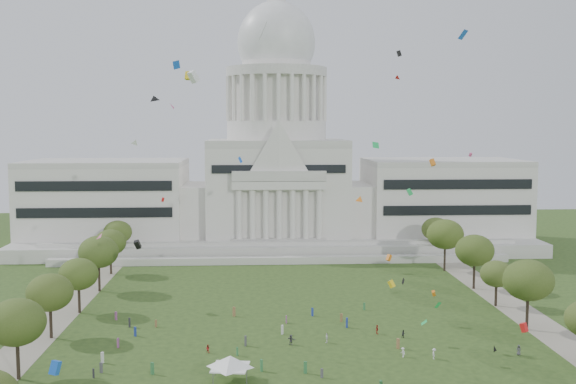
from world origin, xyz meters
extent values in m
plane|color=#2C451B|center=(0.00, 0.00, 0.00)|extent=(400.00, 400.00, 0.00)
cube|color=#BAB7AD|center=(0.00, 115.00, 2.00)|extent=(160.00, 60.00, 4.00)
cube|color=#BAB7AD|center=(0.00, 82.00, 1.00)|extent=(130.00, 3.00, 2.00)
cube|color=#BAB7AD|center=(0.00, 90.00, 2.50)|extent=(140.00, 3.00, 5.00)
cube|color=silver|center=(-55.00, 114.00, 15.00)|extent=(50.00, 34.00, 22.00)
cube|color=silver|center=(55.00, 114.00, 15.00)|extent=(50.00, 34.00, 22.00)
cube|color=silver|center=(-27.00, 112.00, 12.00)|extent=(12.00, 26.00, 16.00)
cube|color=silver|center=(27.00, 112.00, 12.00)|extent=(12.00, 26.00, 16.00)
cube|color=silver|center=(0.00, 114.00, 18.00)|extent=(44.00, 38.00, 28.00)
cube|color=silver|center=(0.00, 94.00, 21.20)|extent=(28.00, 3.00, 2.40)
cube|color=black|center=(-55.00, 96.80, 17.00)|extent=(46.00, 0.40, 11.00)
cube|color=black|center=(55.00, 96.80, 17.00)|extent=(46.00, 0.40, 11.00)
cylinder|color=silver|center=(0.00, 114.00, 37.40)|extent=(32.00, 32.00, 6.00)
cylinder|color=silver|center=(0.00, 114.00, 47.40)|extent=(28.00, 28.00, 14.00)
cylinder|color=#BAB7AD|center=(0.00, 114.00, 55.90)|extent=(32.40, 32.40, 3.00)
cylinder|color=silver|center=(0.00, 114.00, 61.40)|extent=(22.00, 22.00, 8.00)
ellipsoid|color=silver|center=(0.00, 114.00, 65.40)|extent=(25.00, 25.00, 26.20)
cylinder|color=silver|center=(0.00, 114.00, 78.90)|extent=(6.00, 6.00, 5.00)
cube|color=gray|center=(-48.00, 30.00, 0.02)|extent=(8.00, 160.00, 0.04)
cube|color=gray|center=(48.00, 30.00, 0.02)|extent=(8.00, 160.00, 0.04)
cylinder|color=black|center=(-44.07, -2.96, 2.88)|extent=(0.56, 0.56, 5.75)
ellipsoid|color=#334B17|center=(-44.07, -2.96, 8.97)|extent=(8.86, 8.86, 7.25)
cylinder|color=black|center=(-45.04, 17.30, 2.73)|extent=(0.56, 0.56, 5.47)
ellipsoid|color=#394D19|center=(-45.04, 17.30, 8.53)|extent=(8.42, 8.42, 6.89)
cylinder|color=black|center=(44.17, 17.44, 3.10)|extent=(0.56, 0.56, 6.20)
ellipsoid|color=#334918|center=(44.17, 17.44, 9.68)|extent=(9.55, 9.55, 7.82)
cylinder|color=black|center=(-44.09, 33.92, 2.64)|extent=(0.56, 0.56, 5.27)
ellipsoid|color=#395219|center=(-44.09, 33.92, 8.23)|extent=(8.12, 8.12, 6.65)
cylinder|color=black|center=(44.40, 34.48, 2.28)|extent=(0.56, 0.56, 4.56)
ellipsoid|color=#3C4D1D|center=(44.40, 34.48, 7.11)|extent=(7.01, 7.01, 5.74)
cylinder|color=black|center=(-44.08, 52.42, 3.02)|extent=(0.56, 0.56, 6.03)
ellipsoid|color=#354C1A|center=(-44.08, 52.42, 9.41)|extent=(9.29, 9.29, 7.60)
cylinder|color=black|center=(44.76, 50.04, 2.98)|extent=(0.56, 0.56, 5.97)
ellipsoid|color=#314715|center=(44.76, 50.04, 9.31)|extent=(9.19, 9.19, 7.52)
cylinder|color=black|center=(-45.22, 71.01, 2.70)|extent=(0.56, 0.56, 5.41)
ellipsoid|color=#364C19|center=(-45.22, 71.01, 8.44)|extent=(8.33, 8.33, 6.81)
cylinder|color=black|center=(43.49, 70.19, 3.19)|extent=(0.56, 0.56, 6.37)
ellipsoid|color=#394F16|center=(43.49, 70.19, 9.94)|extent=(9.82, 9.82, 8.03)
cylinder|color=black|center=(-46.87, 89.14, 2.66)|extent=(0.56, 0.56, 5.32)
ellipsoid|color=#374F19|center=(-46.87, 89.14, 8.29)|extent=(8.19, 8.19, 6.70)
cylinder|color=black|center=(45.96, 88.13, 2.73)|extent=(0.56, 0.56, 5.47)
ellipsoid|color=#3F521C|center=(45.96, 88.13, 8.53)|extent=(8.42, 8.42, 6.89)
cylinder|color=#4C4C4C|center=(-14.01, -8.28, 1.11)|extent=(0.12, 0.12, 2.23)
cylinder|color=#4C4C4C|center=(-9.02, -8.28, 1.11)|extent=(0.12, 0.12, 2.23)
cylinder|color=#4C4C4C|center=(-14.01, -3.30, 1.11)|extent=(0.12, 0.12, 2.23)
cylinder|color=#4C4C4C|center=(-9.02, -3.30, 1.11)|extent=(0.12, 0.12, 2.23)
cube|color=white|center=(-11.51, -5.79, 2.31)|extent=(6.06, 6.06, 0.18)
pyramid|color=white|center=(-11.51, -5.79, 3.29)|extent=(8.49, 8.49, 1.78)
imported|color=#4C4C51|center=(37.04, 3.62, 0.88)|extent=(1.02, 0.97, 1.75)
imported|color=#26262B|center=(19.56, 13.85, 0.75)|extent=(0.83, 0.64, 1.50)
imported|color=silver|center=(17.15, 3.67, 0.83)|extent=(0.87, 1.19, 1.66)
imported|color=silver|center=(5.18, 11.78, 0.90)|extent=(0.82, 1.17, 1.81)
imported|color=#4C4C51|center=(-1.30, 11.03, 0.93)|extent=(1.78, 1.63, 1.87)
imported|color=#B21E1E|center=(-15.81, 7.63, 0.72)|extent=(0.81, 0.65, 1.44)
imported|color=silver|center=(22.14, 2.44, 0.91)|extent=(0.82, 1.27, 1.81)
imported|color=#B21E1E|center=(15.15, 16.40, 0.87)|extent=(0.63, 1.06, 1.74)
cube|color=silver|center=(-32.76, 3.50, 0.92)|extent=(0.48, 0.57, 1.83)
cube|color=#4C4C51|center=(2.56, -4.92, 0.73)|extent=(0.44, 0.45, 1.45)
cube|color=#33723F|center=(15.52, 33.00, 0.78)|extent=(0.44, 0.30, 1.56)
cube|color=#994C8C|center=(-31.70, 11.07, 0.87)|extent=(0.35, 0.50, 1.74)
cube|color=olive|center=(-26.78, 22.99, 0.72)|extent=(0.40, 0.45, 1.45)
cube|color=#26262B|center=(-32.69, -3.07, 0.73)|extent=(0.38, 0.45, 1.46)
cube|color=olive|center=(-11.88, 29.70, 0.97)|extent=(0.61, 0.56, 1.95)
cube|color=#994C8C|center=(-35.48, 28.37, 0.84)|extent=(0.52, 0.50, 1.69)
cube|color=#33723F|center=(-6.73, -1.63, 0.95)|extent=(0.44, 0.57, 1.91)
cube|color=olive|center=(9.53, 24.68, 0.85)|extent=(0.53, 0.46, 1.70)
cube|color=navy|center=(10.07, 20.73, 0.96)|extent=(0.32, 0.51, 1.93)
cube|color=olive|center=(17.26, 7.94, 0.91)|extent=(0.54, 0.57, 1.83)
cube|color=#994C8C|center=(-1.45, 24.29, 0.74)|extent=(0.27, 0.41, 1.49)
cube|color=#33723F|center=(-23.83, -2.06, 0.96)|extent=(0.60, 0.57, 1.93)
cube|color=#33723F|center=(0.15, -2.90, 0.95)|extent=(0.56, 0.41, 1.91)
cube|color=#4C4C51|center=(-9.37, 10.88, 0.91)|extent=(0.39, 0.53, 1.82)
cube|color=silver|center=(-2.56, 17.27, 0.88)|extent=(0.48, 0.55, 1.77)
cube|color=navy|center=(4.14, 28.99, 0.85)|extent=(0.43, 0.52, 1.69)
cube|color=#33723F|center=(-10.72, 5.85, 0.75)|extent=(0.36, 0.45, 1.49)
cube|color=#4C4C51|center=(-31.98, -1.01, 0.83)|extent=(0.52, 0.48, 1.67)
cube|color=navy|center=(-29.81, 17.48, 0.89)|extent=(0.52, 0.55, 1.77)
cube|color=#26262B|center=(-31.88, 23.27, 0.91)|extent=(0.45, 0.56, 1.81)
camera|label=1|loc=(-8.09, -105.15, 38.74)|focal=42.00mm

